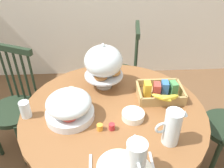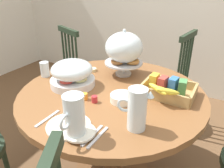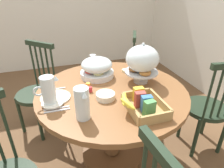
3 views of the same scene
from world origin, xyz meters
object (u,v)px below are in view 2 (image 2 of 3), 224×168
at_px(milk_pitcher, 137,111).
at_px(china_plate_small, 80,132).
at_px(orange_juice_pitcher, 75,118).
at_px(fruit_platter_covered, 72,74).
at_px(china_plate_large, 69,126).
at_px(drinking_glass, 45,69).
at_px(cereal_basket, 168,89).
at_px(dining_table, 112,118).
at_px(cereal_bowl, 122,98).
at_px(butter_dish, 93,70).
at_px(pastry_stand_with_dome, 124,49).
at_px(windsor_chair_near_window, 168,83).
at_px(windsor_chair_by_cabinet, 60,82).

relative_size(milk_pitcher, china_plate_small, 1.43).
bearing_deg(orange_juice_pitcher, fruit_platter_covered, 129.28).
height_order(china_plate_large, china_plate_small, china_plate_small).
bearing_deg(drinking_glass, fruit_platter_covered, -5.24).
xyz_separation_m(cereal_basket, china_plate_large, (-0.33, -0.54, -0.04)).
distance_m(dining_table, orange_juice_pitcher, 0.57).
bearing_deg(china_plate_small, orange_juice_pitcher, -133.40).
relative_size(cereal_basket, china_plate_large, 1.44).
bearing_deg(china_plate_large, fruit_platter_covered, 125.20).
xyz_separation_m(orange_juice_pitcher, china_plate_small, (0.01, 0.01, -0.08)).
height_order(orange_juice_pitcher, milk_pitcher, same).
bearing_deg(cereal_bowl, butter_dish, 142.97).
relative_size(cereal_bowl, drinking_glass, 1.27).
bearing_deg(drinking_glass, orange_juice_pitcher, -35.77).
xyz_separation_m(fruit_platter_covered, china_plate_large, (0.27, -0.38, -0.08)).
distance_m(pastry_stand_with_dome, orange_juice_pitcher, 0.77).
relative_size(windsor_chair_near_window, butter_dish, 16.25).
bearing_deg(milk_pitcher, orange_juice_pitcher, -138.90).
bearing_deg(pastry_stand_with_dome, windsor_chair_near_window, 72.12).
distance_m(dining_table, pastry_stand_with_dome, 0.50).
height_order(drinking_glass, butter_dish, drinking_glass).
relative_size(orange_juice_pitcher, china_plate_large, 0.97).
bearing_deg(fruit_platter_covered, pastry_stand_with_dome, 56.40).
height_order(milk_pitcher, china_plate_small, milk_pitcher).
xyz_separation_m(windsor_chair_by_cabinet, china_plate_large, (0.81, -0.83, 0.29)).
relative_size(windsor_chair_near_window, milk_pitcher, 4.54).
distance_m(dining_table, windsor_chair_by_cabinet, 0.90).
distance_m(fruit_platter_covered, orange_juice_pitcher, 0.54).
bearing_deg(dining_table, cereal_basket, 17.87).
bearing_deg(butter_dish, orange_juice_pitcher, -62.25).
bearing_deg(windsor_chair_by_cabinet, cereal_bowl, -27.21).
xyz_separation_m(windsor_chair_near_window, pastry_stand_with_dome, (-0.20, -0.61, 0.49)).
bearing_deg(cereal_basket, pastry_stand_with_dome, 156.26).
xyz_separation_m(orange_juice_pitcher, milk_pitcher, (0.22, 0.19, 0.00)).
relative_size(cereal_basket, butter_dish, 5.27).
distance_m(windsor_chair_by_cabinet, cereal_basket, 1.22).
bearing_deg(cereal_basket, china_plate_small, -113.39).
height_order(windsor_chair_near_window, milk_pitcher, windsor_chair_near_window).
distance_m(pastry_stand_with_dome, butter_dish, 0.31).
height_order(windsor_chair_near_window, cereal_bowl, windsor_chair_near_window).
distance_m(dining_table, butter_dish, 0.43).
distance_m(orange_juice_pitcher, milk_pitcher, 0.29).
relative_size(dining_table, pastry_stand_with_dome, 3.48).
distance_m(windsor_chair_by_cabinet, milk_pitcher, 1.35).
relative_size(windsor_chair_by_cabinet, fruit_platter_covered, 3.25).
bearing_deg(china_plate_large, drinking_glass, 143.16).
bearing_deg(dining_table, fruit_platter_covered, -168.64).
relative_size(china_plate_large, butter_dish, 3.67).
bearing_deg(pastry_stand_with_dome, china_plate_small, -79.44).
relative_size(orange_juice_pitcher, milk_pitcher, 1.00).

